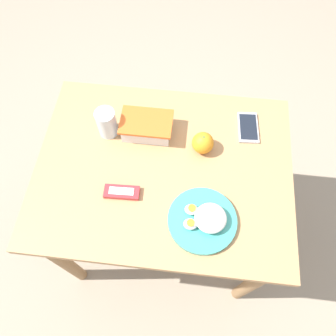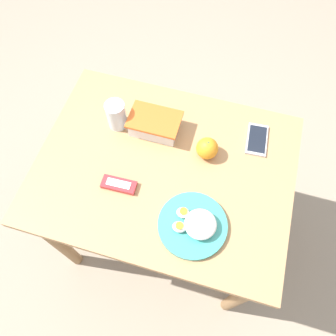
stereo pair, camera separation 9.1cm
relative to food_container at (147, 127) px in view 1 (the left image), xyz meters
name	(u,v)px [view 1 (the left image)]	position (x,y,z in m)	size (l,w,h in m)	color
ground_plane	(165,228)	(0.08, -0.15, -0.80)	(10.00, 10.00, 0.00)	gray
table	(164,182)	(0.08, -0.15, -0.16)	(0.94, 0.73, 0.77)	#AD7F51
food_container	(147,127)	(0.00, 0.00, 0.00)	(0.19, 0.13, 0.07)	white
orange_fruit	(203,143)	(0.22, -0.05, 0.01)	(0.08, 0.08, 0.08)	orange
rice_plate	(204,219)	(0.24, -0.34, -0.01)	(0.23, 0.23, 0.06)	teal
candy_bar	(122,192)	(-0.05, -0.27, -0.02)	(0.13, 0.05, 0.02)	#B7282D
cell_phone	(248,127)	(0.39, 0.06, -0.03)	(0.08, 0.14, 0.01)	#ADADB2
drinking_glass	(107,123)	(-0.15, -0.01, 0.03)	(0.07, 0.07, 0.12)	silver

